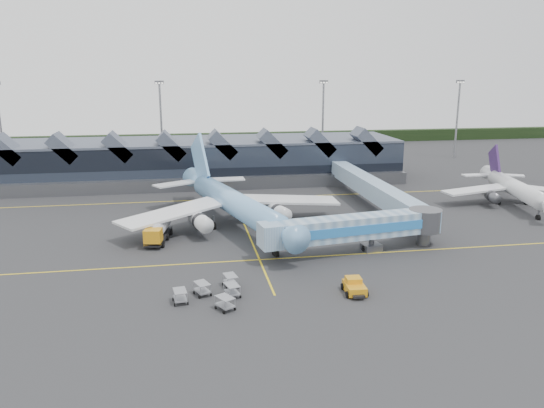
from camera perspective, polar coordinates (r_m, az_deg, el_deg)
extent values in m
plane|color=#242527|center=(79.47, -2.19, -4.06)|extent=(260.00, 260.00, 0.00)
cube|color=yellow|center=(71.98, -1.35, -6.01)|extent=(120.00, 0.25, 0.01)
cube|color=yellow|center=(106.28, -4.18, 0.57)|extent=(120.00, 0.25, 0.01)
cube|color=yellow|center=(88.96, -3.04, -2.09)|extent=(0.25, 60.00, 0.01)
cube|color=black|center=(186.57, -6.67, 6.94)|extent=(260.00, 4.00, 4.00)
cube|color=black|center=(124.66, -7.41, 4.59)|extent=(90.00, 20.00, 9.00)
cube|color=#4A5263|center=(123.99, -7.48, 6.73)|extent=(90.00, 20.00, 0.60)
cube|color=#54555B|center=(114.44, -7.12, 2.13)|extent=(90.00, 2.50, 2.60)
cube|color=#4A5263|center=(122.16, -26.51, 5.33)|extent=(6.43, 6.00, 6.43)
cube|color=#4A5263|center=(119.44, -21.44, 5.66)|extent=(6.43, 6.00, 6.43)
cube|color=#4A5263|center=(117.70, -16.17, 5.97)|extent=(6.43, 6.00, 6.43)
cube|color=#4A5263|center=(116.97, -10.78, 6.22)|extent=(6.43, 6.00, 6.43)
cube|color=#4A5263|center=(117.27, -5.37, 6.43)|extent=(6.43, 6.00, 6.43)
cube|color=#4A5263|center=(118.59, -0.03, 6.57)|extent=(6.43, 6.00, 6.43)
cube|color=#4A5263|center=(120.91, 5.15, 6.66)|extent=(6.43, 6.00, 6.43)
cube|color=#4A5263|center=(124.16, 10.10, 6.69)|extent=(6.43, 6.00, 6.43)
cylinder|color=gray|center=(152.46, -27.16, 7.35)|extent=(0.56, 0.56, 22.00)
cylinder|color=gray|center=(147.66, -11.82, 8.41)|extent=(0.56, 0.56, 22.00)
cube|color=#54555B|center=(147.05, -12.04, 12.68)|extent=(2.40, 0.50, 0.90)
cylinder|color=gray|center=(152.81, 5.49, 8.82)|extent=(0.56, 0.56, 22.00)
cube|color=#54555B|center=(152.23, 5.58, 12.95)|extent=(2.40, 0.50, 0.90)
cylinder|color=gray|center=(165.96, 19.28, 8.52)|extent=(0.56, 0.56, 22.00)
cube|color=#54555B|center=(165.42, 19.59, 12.31)|extent=(2.40, 0.50, 0.90)
cylinder|color=#75B6ED|center=(85.15, -3.98, 0.06)|extent=(12.37, 31.14, 3.86)
cone|color=#75B6ED|center=(69.06, 1.70, -3.24)|extent=(5.19, 6.22, 3.86)
cube|color=black|center=(68.25, 1.96, -2.74)|extent=(1.50, 0.73, 0.48)
cone|color=#75B6ED|center=(102.77, -7.99, 2.54)|extent=(5.69, 7.94, 3.86)
cube|color=white|center=(83.52, -10.61, -0.91)|extent=(17.80, 14.65, 1.27)
cube|color=white|center=(90.44, 1.53, 0.48)|extent=(17.74, 6.40, 1.27)
cylinder|color=white|center=(81.39, -7.68, -1.89)|extent=(3.78, 5.82, 2.39)
cylinder|color=white|center=(86.17, 0.66, -0.86)|extent=(3.78, 5.82, 2.39)
cube|color=#75B6ED|center=(100.38, -7.75, 4.62)|extent=(3.17, 9.63, 10.64)
cube|color=white|center=(100.20, -10.34, 2.16)|extent=(8.53, 6.74, 0.25)
cube|color=white|center=(103.05, -5.24, 2.65)|extent=(8.16, 3.42, 0.25)
cylinder|color=#54555B|center=(73.04, 0.39, -4.78)|extent=(0.28, 0.28, 2.24)
cylinder|color=#54555B|center=(86.04, -6.31, -1.95)|extent=(0.28, 0.28, 2.24)
cylinder|color=#54555B|center=(88.33, -2.30, -1.45)|extent=(0.28, 0.28, 2.24)
cylinder|color=black|center=(73.27, 0.39, -5.31)|extent=(0.84, 1.50, 1.43)
cylinder|color=white|center=(110.13, 24.77, 1.53)|extent=(7.41, 21.54, 3.05)
cone|color=white|center=(122.08, 22.49, 2.97)|extent=(4.00, 5.41, 3.05)
cube|color=white|center=(108.61, 21.06, 1.44)|extent=(13.05, 5.29, 1.02)
cylinder|color=#54555B|center=(107.26, 22.65, 0.72)|extent=(2.61, 3.98, 1.89)
cube|color=#351B51|center=(120.49, 22.81, 4.18)|extent=(1.87, 6.81, 7.44)
cube|color=white|center=(120.08, 21.10, 2.93)|extent=(5.89, 2.35, 0.25)
cube|color=white|center=(122.48, 24.15, 2.85)|extent=(6.17, 4.47, 0.25)
cylinder|color=#54555B|center=(101.66, 26.73, -1.04)|extent=(0.28, 0.28, 1.77)
cylinder|color=#54555B|center=(110.49, 23.22, 0.44)|extent=(0.28, 0.28, 1.77)
cylinder|color=#54555B|center=(112.46, 25.69, 0.40)|extent=(0.28, 0.28, 1.77)
cylinder|color=black|center=(101.80, 26.70, -1.34)|extent=(0.68, 1.20, 1.13)
cube|color=#7097BB|center=(74.30, 8.55, -2.51)|extent=(21.84, 6.56, 3.13)
cube|color=#297BCD|center=(72.89, 9.15, -2.86)|extent=(21.35, 3.49, 1.30)
cube|color=#7097BB|center=(69.85, -0.17, -3.42)|extent=(3.31, 3.85, 3.24)
cylinder|color=#54555B|center=(76.33, 10.68, -3.61)|extent=(0.76, 0.76, 3.72)
cube|color=#54555B|center=(76.75, 10.63, -4.59)|extent=(2.90, 2.54, 0.97)
cylinder|color=black|center=(76.28, 9.91, -4.76)|extent=(0.58, 1.03, 0.97)
cylinder|color=black|center=(77.30, 11.33, -4.57)|extent=(0.58, 1.03, 0.97)
cylinder|color=#54555B|center=(80.28, 16.13, -1.67)|extent=(4.75, 4.75, 3.24)
cylinder|color=#54555B|center=(80.79, 16.04, -2.93)|extent=(1.94, 1.94, 3.72)
cube|color=black|center=(81.19, -12.10, -3.43)|extent=(3.92, 9.23, 0.50)
cube|color=orange|center=(77.73, -12.66, -3.44)|extent=(2.74, 2.57, 2.19)
cube|color=black|center=(76.85, -12.82, -3.26)|extent=(2.18, 0.53, 0.99)
cylinder|color=#BBBABF|center=(81.92, -11.97, -2.28)|extent=(3.27, 6.08, 2.29)
sphere|color=#BBBABF|center=(84.63, -11.56, -1.74)|extent=(2.19, 2.19, 2.19)
sphere|color=#BBBABF|center=(79.22, -12.41, -2.87)|extent=(2.19, 2.19, 2.19)
cylinder|color=black|center=(78.78, -13.43, -4.24)|extent=(0.52, 1.04, 0.99)
cylinder|color=black|center=(78.22, -11.66, -4.27)|extent=(0.52, 1.04, 0.99)
cylinder|color=black|center=(82.00, -12.87, -3.48)|extent=(0.52, 1.04, 0.99)
cylinder|color=black|center=(81.47, -11.16, -3.51)|extent=(0.52, 1.04, 0.99)
cylinder|color=black|center=(84.31, -12.49, -2.97)|extent=(0.52, 1.04, 0.99)
cylinder|color=black|center=(83.79, -10.83, -3.00)|extent=(0.52, 1.04, 0.99)
cube|color=orange|center=(62.05, 8.86, -8.89)|extent=(2.31, 3.57, 0.96)
cube|color=orange|center=(62.29, 8.75, -8.08)|extent=(1.81, 1.63, 0.67)
cube|color=black|center=(60.53, 9.31, -9.76)|extent=(1.38, 0.84, 0.29)
cylinder|color=black|center=(60.87, 8.12, -9.62)|extent=(0.33, 0.78, 0.77)
cylinder|color=black|center=(61.44, 10.14, -9.48)|extent=(0.33, 0.78, 0.77)
cylinder|color=black|center=(62.92, 7.60, -8.80)|extent=(0.33, 0.78, 0.77)
cylinder|color=black|center=(63.47, 9.55, -8.67)|extent=(0.33, 0.78, 0.77)
cube|color=#9B9DA3|center=(61.46, -7.51, -9.22)|extent=(2.02, 2.44, 0.14)
cube|color=#9B9DA3|center=(61.11, -7.53, -8.44)|extent=(2.02, 2.44, 0.08)
cylinder|color=black|center=(62.50, -7.18, -9.16)|extent=(0.23, 0.36, 0.34)
cube|color=#9B9DA3|center=(60.68, -4.33, -9.45)|extent=(1.86, 2.38, 0.14)
cube|color=#9B9DA3|center=(60.33, -4.35, -8.66)|extent=(1.86, 2.38, 0.08)
cylinder|color=black|center=(61.71, -3.97, -9.39)|extent=(0.21, 0.36, 0.34)
cube|color=#9B9DA3|center=(59.87, -9.85, -9.96)|extent=(1.60, 2.25, 0.14)
cube|color=#9B9DA3|center=(59.51, -9.88, -9.17)|extent=(1.60, 2.25, 0.08)
cylinder|color=black|center=(60.79, -9.25, -9.92)|extent=(0.16, 0.36, 0.34)
cube|color=#9B9DA3|center=(57.62, -5.06, -10.79)|extent=(2.21, 2.48, 0.14)
cube|color=#9B9DA3|center=(57.25, -5.08, -9.97)|extent=(2.21, 2.48, 0.08)
cylinder|color=black|center=(58.71, -4.91, -10.68)|extent=(0.27, 0.35, 0.34)
cube|color=#9B9DA3|center=(63.31, -4.49, -8.43)|extent=(1.76, 2.33, 0.14)
cube|color=#9B9DA3|center=(62.97, -4.51, -7.66)|extent=(1.76, 2.33, 0.08)
cylinder|color=black|center=(64.32, -4.08, -8.39)|extent=(0.19, 0.36, 0.34)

